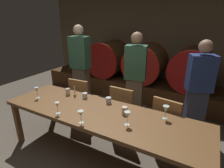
{
  "coord_description": "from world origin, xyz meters",
  "views": [
    {
      "loc": [
        1.34,
        -1.54,
        1.93
      ],
      "look_at": [
        0.08,
        0.72,
        0.96
      ],
      "focal_mm": 29.04,
      "sensor_mm": 36.0,
      "label": 1
    }
  ],
  "objects_px": {
    "wine_glass_left": "(57,105)",
    "cup_far_right": "(125,110)",
    "cup_far_left": "(68,92)",
    "wine_glass_center": "(81,114)",
    "wine_glass_far_right": "(166,110)",
    "guest_left": "(81,68)",
    "candle_center": "(75,93)",
    "chair_left": "(82,98)",
    "chair_center": "(124,108)",
    "chair_right": "(168,122)",
    "guest_right": "(198,90)",
    "wine_glass_far_left": "(37,90)",
    "cup_center_right": "(109,100)",
    "wine_glass_right": "(127,115)",
    "wine_barrel_center": "(145,63)",
    "cup_center_left": "(85,96)",
    "guest_center": "(135,77)",
    "wine_barrel_right": "(192,69)",
    "wine_barrel_left": "(109,59)",
    "dining_table": "(100,116)"
  },
  "relations": [
    {
      "from": "wine_glass_left",
      "to": "cup_far_right",
      "type": "distance_m",
      "value": 0.87
    },
    {
      "from": "cup_far_right",
      "to": "cup_far_left",
      "type": "bearing_deg",
      "value": 173.9
    },
    {
      "from": "wine_glass_center",
      "to": "wine_glass_far_right",
      "type": "bearing_deg",
      "value": 34.53
    },
    {
      "from": "guest_left",
      "to": "candle_center",
      "type": "bearing_deg",
      "value": 117.86
    },
    {
      "from": "chair_left",
      "to": "cup_far_right",
      "type": "distance_m",
      "value": 1.28
    },
    {
      "from": "chair_center",
      "to": "cup_far_left",
      "type": "xyz_separation_m",
      "value": [
        -0.8,
        -0.44,
        0.3
      ]
    },
    {
      "from": "chair_right",
      "to": "chair_center",
      "type": "bearing_deg",
      "value": 3.02
    },
    {
      "from": "guest_right",
      "to": "candle_center",
      "type": "relative_size",
      "value": 8.77
    },
    {
      "from": "wine_glass_far_left",
      "to": "cup_center_right",
      "type": "height_order",
      "value": "wine_glass_far_left"
    },
    {
      "from": "wine_glass_right",
      "to": "guest_left",
      "type": "bearing_deg",
      "value": 143.77
    },
    {
      "from": "chair_right",
      "to": "cup_center_right",
      "type": "bearing_deg",
      "value": 29.44
    },
    {
      "from": "wine_barrel_center",
      "to": "chair_right",
      "type": "relative_size",
      "value": 1.03
    },
    {
      "from": "wine_glass_left",
      "to": "cup_center_left",
      "type": "xyz_separation_m",
      "value": [
        0.01,
        0.56,
        -0.08
      ]
    },
    {
      "from": "wine_barrel_center",
      "to": "cup_center_right",
      "type": "distance_m",
      "value": 2.01
    },
    {
      "from": "candle_center",
      "to": "cup_far_left",
      "type": "relative_size",
      "value": 1.73
    },
    {
      "from": "chair_left",
      "to": "guest_right",
      "type": "bearing_deg",
      "value": -166.13
    },
    {
      "from": "wine_glass_far_left",
      "to": "wine_glass_center",
      "type": "height_order",
      "value": "wine_glass_far_left"
    },
    {
      "from": "guest_center",
      "to": "cup_center_left",
      "type": "bearing_deg",
      "value": 52.5
    },
    {
      "from": "chair_left",
      "to": "guest_center",
      "type": "xyz_separation_m",
      "value": [
        0.81,
        0.58,
        0.38
      ]
    },
    {
      "from": "cup_far_left",
      "to": "chair_right",
      "type": "bearing_deg",
      "value": 13.53
    },
    {
      "from": "chair_center",
      "to": "guest_right",
      "type": "bearing_deg",
      "value": -149.24
    },
    {
      "from": "candle_center",
      "to": "wine_glass_center",
      "type": "distance_m",
      "value": 0.83
    },
    {
      "from": "wine_glass_center",
      "to": "wine_glass_right",
      "type": "relative_size",
      "value": 0.92
    },
    {
      "from": "wine_glass_center",
      "to": "cup_center_right",
      "type": "distance_m",
      "value": 0.62
    },
    {
      "from": "wine_barrel_right",
      "to": "wine_glass_center",
      "type": "bearing_deg",
      "value": -109.09
    },
    {
      "from": "cup_center_left",
      "to": "wine_barrel_right",
      "type": "bearing_deg",
      "value": 57.36
    },
    {
      "from": "wine_barrel_left",
      "to": "wine_barrel_center",
      "type": "height_order",
      "value": "same"
    },
    {
      "from": "wine_glass_right",
      "to": "wine_glass_far_right",
      "type": "distance_m",
      "value": 0.5
    },
    {
      "from": "candle_center",
      "to": "wine_barrel_center",
      "type": "bearing_deg",
      "value": 77.45
    },
    {
      "from": "chair_left",
      "to": "wine_glass_left",
      "type": "bearing_deg",
      "value": 107.18
    },
    {
      "from": "wine_barrel_center",
      "to": "wine_glass_center",
      "type": "xyz_separation_m",
      "value": [
        0.13,
        -2.62,
        -0.03
      ]
    },
    {
      "from": "dining_table",
      "to": "chair_center",
      "type": "height_order",
      "value": "chair_center"
    },
    {
      "from": "wine_glass_left",
      "to": "wine_glass_center",
      "type": "distance_m",
      "value": 0.41
    },
    {
      "from": "chair_right",
      "to": "wine_glass_right",
      "type": "height_order",
      "value": "wine_glass_right"
    },
    {
      "from": "guest_right",
      "to": "dining_table",
      "type": "bearing_deg",
      "value": 26.05
    },
    {
      "from": "cup_far_left",
      "to": "chair_left",
      "type": "bearing_deg",
      "value": 96.78
    },
    {
      "from": "chair_center",
      "to": "chair_right",
      "type": "distance_m",
      "value": 0.75
    },
    {
      "from": "dining_table",
      "to": "wine_glass_far_right",
      "type": "distance_m",
      "value": 0.86
    },
    {
      "from": "wine_glass_right",
      "to": "wine_glass_far_right",
      "type": "relative_size",
      "value": 0.99
    },
    {
      "from": "dining_table",
      "to": "guest_right",
      "type": "relative_size",
      "value": 1.74
    },
    {
      "from": "guest_right",
      "to": "cup_center_left",
      "type": "xyz_separation_m",
      "value": [
        -1.52,
        -0.97,
        -0.05
      ]
    },
    {
      "from": "wine_barrel_left",
      "to": "wine_glass_far_right",
      "type": "height_order",
      "value": "wine_barrel_left"
    },
    {
      "from": "wine_glass_far_right",
      "to": "candle_center",
      "type": "bearing_deg",
      "value": -179.83
    },
    {
      "from": "wine_glass_left",
      "to": "wine_glass_right",
      "type": "relative_size",
      "value": 0.92
    },
    {
      "from": "wine_barrel_right",
      "to": "wine_glass_center",
      "type": "height_order",
      "value": "wine_barrel_right"
    },
    {
      "from": "cup_center_left",
      "to": "chair_center",
      "type": "bearing_deg",
      "value": 40.28
    },
    {
      "from": "guest_left",
      "to": "guest_center",
      "type": "distance_m",
      "value": 1.16
    },
    {
      "from": "wine_glass_far_right",
      "to": "wine_barrel_right",
      "type": "bearing_deg",
      "value": 88.35
    },
    {
      "from": "candle_center",
      "to": "wine_glass_far_left",
      "type": "relative_size",
      "value": 1.04
    },
    {
      "from": "wine_glass_right",
      "to": "wine_glass_center",
      "type": "bearing_deg",
      "value": -155.41
    }
  ]
}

